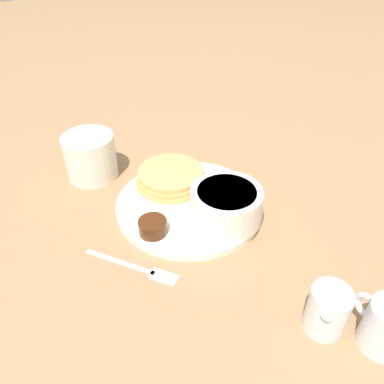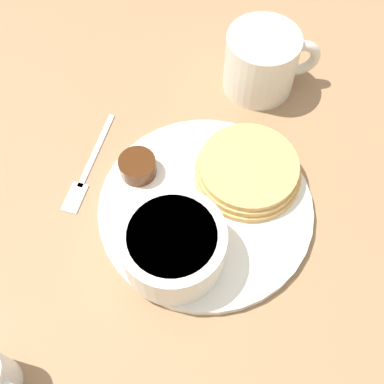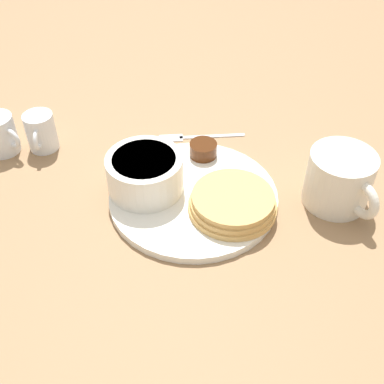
{
  "view_description": "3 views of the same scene",
  "coord_description": "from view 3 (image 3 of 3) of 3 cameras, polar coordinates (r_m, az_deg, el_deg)",
  "views": [
    {
      "loc": [
        0.42,
        -0.26,
        0.42
      ],
      "look_at": [
        0.01,
        -0.0,
        0.04
      ],
      "focal_mm": 35.0,
      "sensor_mm": 36.0,
      "label": 1
    },
    {
      "loc": [
        0.18,
        0.19,
        0.51
      ],
      "look_at": [
        0.01,
        -0.02,
        0.03
      ],
      "focal_mm": 45.0,
      "sensor_mm": 36.0,
      "label": 2
    },
    {
      "loc": [
        -0.27,
        0.45,
        0.5
      ],
      "look_at": [
        -0.0,
        0.01,
        0.03
      ],
      "focal_mm": 45.0,
      "sensor_mm": 36.0,
      "label": 3
    }
  ],
  "objects": [
    {
      "name": "creamer_pitcher_far",
      "position": [
        0.86,
        -21.81,
        6.4
      ],
      "size": [
        0.08,
        0.05,
        0.07
      ],
      "color": "white",
      "rests_on": "ground_plane"
    },
    {
      "name": "creamer_pitcher_near",
      "position": [
        0.84,
        -17.47,
        6.87
      ],
      "size": [
        0.05,
        0.07,
        0.07
      ],
      "color": "white",
      "rests_on": "ground_plane"
    },
    {
      "name": "coffee_mug",
      "position": [
        0.73,
        17.13,
        1.36
      ],
      "size": [
        0.12,
        0.1,
        0.08
      ],
      "color": "silver",
      "rests_on": "ground_plane"
    },
    {
      "name": "pancake_stack",
      "position": [
        0.69,
        4.97,
        -1.09
      ],
      "size": [
        0.13,
        0.13,
        0.03
      ],
      "color": "tan",
      "rests_on": "plate"
    },
    {
      "name": "plate",
      "position": [
        0.72,
        0.16,
        -0.51
      ],
      "size": [
        0.25,
        0.25,
        0.01
      ],
      "color": "white",
      "rests_on": "ground_plane"
    },
    {
      "name": "butter_ramekin",
      "position": [
        0.74,
        -6.78,
        2.33
      ],
      "size": [
        0.04,
        0.04,
        0.04
      ],
      "color": "white",
      "rests_on": "plate"
    },
    {
      "name": "ground_plane",
      "position": [
        0.73,
        0.16,
        -0.85
      ],
      "size": [
        4.0,
        4.0,
        0.0
      ],
      "primitive_type": "plane",
      "color": "#93704C"
    },
    {
      "name": "syrup_cup",
      "position": [
        0.78,
        1.34,
        5.07
      ],
      "size": [
        0.04,
        0.04,
        0.02
      ],
      "color": "#47230F",
      "rests_on": "plate"
    },
    {
      "name": "fork",
      "position": [
        0.85,
        -0.05,
        6.56
      ],
      "size": [
        0.13,
        0.1,
        0.0
      ],
      "color": "silver",
      "rests_on": "ground_plane"
    },
    {
      "name": "bowl",
      "position": [
        0.71,
        -5.59,
        2.33
      ],
      "size": [
        0.11,
        0.11,
        0.06
      ],
      "color": "white",
      "rests_on": "plate"
    }
  ]
}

